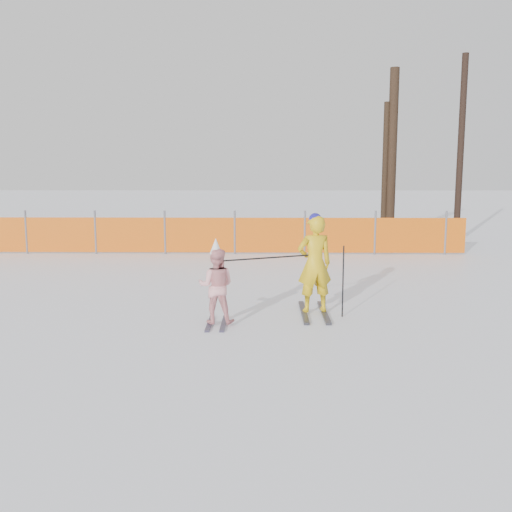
# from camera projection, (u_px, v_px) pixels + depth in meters

# --- Properties ---
(ground) EXTENTS (120.00, 120.00, 0.00)m
(ground) POSITION_uv_depth(u_px,v_px,m) (256.00, 324.00, 8.94)
(ground) COLOR white
(ground) RESTS_ON ground
(adult) EXTENTS (0.66, 1.49, 1.69)m
(adult) POSITION_uv_depth(u_px,v_px,m) (315.00, 264.00, 9.45)
(adult) COLOR black
(adult) RESTS_ON ground
(child) EXTENTS (0.60, 0.90, 1.36)m
(child) POSITION_uv_depth(u_px,v_px,m) (216.00, 285.00, 8.80)
(child) COLOR black
(child) RESTS_ON ground
(ski_poles) EXTENTS (1.93, 0.63, 1.18)m
(ski_poles) POSITION_uv_depth(u_px,v_px,m) (301.00, 268.00, 9.18)
(ski_poles) COLOR black
(ski_poles) RESTS_ON ground
(safety_fence) EXTENTS (14.59, 0.06, 1.25)m
(safety_fence) POSITION_uv_depth(u_px,v_px,m) (209.00, 235.00, 16.29)
(safety_fence) COLOR #595960
(safety_fence) RESTS_ON ground
(tree_trunks) EXTENTS (2.48, 1.03, 6.09)m
(tree_trunks) POSITION_uv_depth(u_px,v_px,m) (408.00, 157.00, 19.22)
(tree_trunks) COLOR black
(tree_trunks) RESTS_ON ground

